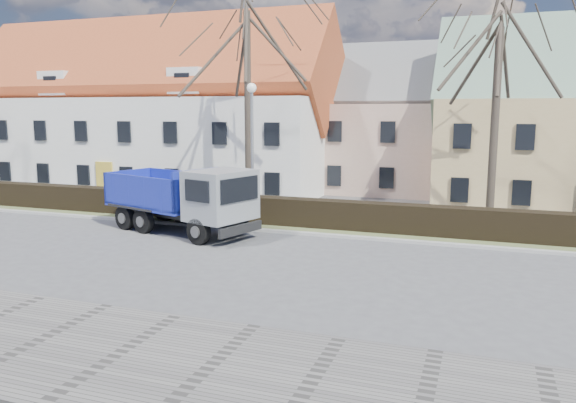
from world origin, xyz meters
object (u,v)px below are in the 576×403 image
at_px(dump_truck, 176,198).
at_px(parked_car_a, 165,192).
at_px(streetlight, 252,152).
at_px(cart_frame, 187,219).

bearing_deg(dump_truck, parked_car_a, 143.07).
height_order(streetlight, cart_frame, streetlight).
bearing_deg(parked_car_a, streetlight, -91.63).
distance_m(streetlight, parked_car_a, 7.89).
bearing_deg(cart_frame, dump_truck, -80.78).
height_order(streetlight, parked_car_a, streetlight).
xyz_separation_m(streetlight, cart_frame, (-2.39, -2.39, -3.08)).
distance_m(dump_truck, streetlight, 4.65).
distance_m(dump_truck, cart_frame, 1.77).
bearing_deg(dump_truck, cart_frame, 117.03).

